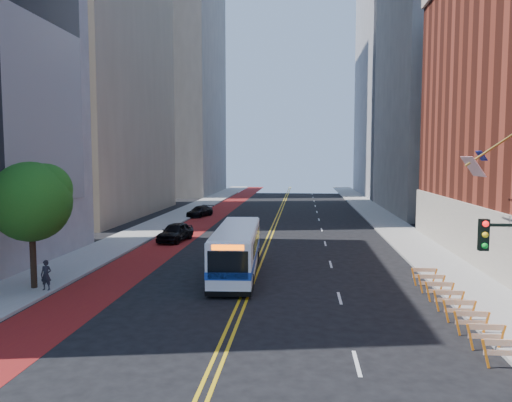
{
  "coord_description": "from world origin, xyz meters",
  "views": [
    {
      "loc": [
        2.88,
        -18.83,
        7.06
      ],
      "look_at": [
        0.38,
        8.0,
        4.7
      ],
      "focal_mm": 35.0,
      "sensor_mm": 36.0,
      "label": 1
    }
  ],
  "objects_px": {
    "car_b": "(239,226)",
    "car_a": "(175,232)",
    "street_tree": "(32,198)",
    "pedestrian": "(46,275)",
    "transit_bus": "(237,250)",
    "car_c": "(200,211)"
  },
  "relations": [
    {
      "from": "pedestrian",
      "to": "transit_bus",
      "type": "bearing_deg",
      "value": 29.02
    },
    {
      "from": "transit_bus",
      "to": "pedestrian",
      "type": "xyz_separation_m",
      "value": [
        -9.39,
        -4.93,
        -0.59
      ]
    },
    {
      "from": "street_tree",
      "to": "pedestrian",
      "type": "xyz_separation_m",
      "value": [
        0.84,
        -0.44,
        -3.97
      ]
    },
    {
      "from": "car_c",
      "to": "pedestrian",
      "type": "distance_m",
      "value": 33.98
    },
    {
      "from": "car_a",
      "to": "car_c",
      "type": "distance_m",
      "value": 17.62
    },
    {
      "from": "transit_bus",
      "to": "car_a",
      "type": "height_order",
      "value": "transit_bus"
    },
    {
      "from": "car_c",
      "to": "car_b",
      "type": "bearing_deg",
      "value": -45.92
    },
    {
      "from": "transit_bus",
      "to": "car_c",
      "type": "relative_size",
      "value": 2.46
    },
    {
      "from": "transit_bus",
      "to": "car_b",
      "type": "bearing_deg",
      "value": 94.23
    },
    {
      "from": "transit_bus",
      "to": "pedestrian",
      "type": "distance_m",
      "value": 10.63
    },
    {
      "from": "car_b",
      "to": "car_c",
      "type": "bearing_deg",
      "value": 96.88
    },
    {
      "from": "street_tree",
      "to": "pedestrian",
      "type": "bearing_deg",
      "value": -27.69
    },
    {
      "from": "car_b",
      "to": "car_a",
      "type": "bearing_deg",
      "value": -152.35
    },
    {
      "from": "street_tree",
      "to": "transit_bus",
      "type": "relative_size",
      "value": 0.62
    },
    {
      "from": "transit_bus",
      "to": "car_a",
      "type": "bearing_deg",
      "value": 117.74
    },
    {
      "from": "street_tree",
      "to": "car_b",
      "type": "height_order",
      "value": "street_tree"
    },
    {
      "from": "car_a",
      "to": "car_b",
      "type": "xyz_separation_m",
      "value": [
        4.72,
        5.17,
        -0.14
      ]
    },
    {
      "from": "car_b",
      "to": "pedestrian",
      "type": "relative_size",
      "value": 2.48
    },
    {
      "from": "car_c",
      "to": "street_tree",
      "type": "bearing_deg",
      "value": -76.03
    },
    {
      "from": "car_b",
      "to": "pedestrian",
      "type": "distance_m",
      "value": 22.8
    },
    {
      "from": "street_tree",
      "to": "car_a",
      "type": "bearing_deg",
      "value": 77.72
    },
    {
      "from": "street_tree",
      "to": "car_a",
      "type": "relative_size",
      "value": 1.45
    }
  ]
}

